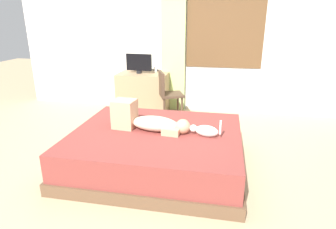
{
  "coord_description": "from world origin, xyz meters",
  "views": [
    {
      "loc": [
        0.75,
        -2.96,
        1.74
      ],
      "look_at": [
        0.12,
        0.26,
        0.6
      ],
      "focal_mm": 30.69,
      "sensor_mm": 36.0,
      "label": 1
    }
  ],
  "objects_px": {
    "cup": "(155,70)",
    "tv_monitor": "(139,63)",
    "desk": "(143,93)",
    "bed": "(157,149)",
    "cat": "(205,131)",
    "person_lying": "(147,120)",
    "chair_by_desk": "(167,92)"
  },
  "relations": [
    {
      "from": "cup",
      "to": "tv_monitor",
      "type": "bearing_deg",
      "value": -148.6
    },
    {
      "from": "desk",
      "to": "cup",
      "type": "distance_m",
      "value": 0.49
    },
    {
      "from": "bed",
      "to": "cat",
      "type": "distance_m",
      "value": 0.64
    },
    {
      "from": "person_lying",
      "to": "cup",
      "type": "distance_m",
      "value": 2.14
    },
    {
      "from": "desk",
      "to": "chair_by_desk",
      "type": "bearing_deg",
      "value": -34.45
    },
    {
      "from": "bed",
      "to": "person_lying",
      "type": "distance_m",
      "value": 0.37
    },
    {
      "from": "cat",
      "to": "desk",
      "type": "bearing_deg",
      "value": 122.77
    },
    {
      "from": "cup",
      "to": "chair_by_desk",
      "type": "distance_m",
      "value": 0.68
    },
    {
      "from": "cup",
      "to": "chair_by_desk",
      "type": "xyz_separation_m",
      "value": [
        0.33,
        -0.52,
        -0.28
      ]
    },
    {
      "from": "cat",
      "to": "chair_by_desk",
      "type": "height_order",
      "value": "chair_by_desk"
    },
    {
      "from": "bed",
      "to": "cat",
      "type": "bearing_deg",
      "value": -2.63
    },
    {
      "from": "cat",
      "to": "desk",
      "type": "height_order",
      "value": "desk"
    },
    {
      "from": "person_lying",
      "to": "tv_monitor",
      "type": "height_order",
      "value": "tv_monitor"
    },
    {
      "from": "bed",
      "to": "cat",
      "type": "xyz_separation_m",
      "value": [
        0.57,
        -0.03,
        0.3
      ]
    },
    {
      "from": "person_lying",
      "to": "cup",
      "type": "relative_size",
      "value": 10.17
    },
    {
      "from": "person_lying",
      "to": "cat",
      "type": "height_order",
      "value": "person_lying"
    },
    {
      "from": "bed",
      "to": "person_lying",
      "type": "relative_size",
      "value": 2.12
    },
    {
      "from": "cat",
      "to": "chair_by_desk",
      "type": "relative_size",
      "value": 0.41
    },
    {
      "from": "cat",
      "to": "chair_by_desk",
      "type": "xyz_separation_m",
      "value": [
        -0.76,
        1.64,
        -0.01
      ]
    },
    {
      "from": "bed",
      "to": "cup",
      "type": "xyz_separation_m",
      "value": [
        -0.52,
        2.14,
        0.56
      ]
    },
    {
      "from": "cat",
      "to": "bed",
      "type": "bearing_deg",
      "value": 177.37
    },
    {
      "from": "bed",
      "to": "desk",
      "type": "height_order",
      "value": "desk"
    },
    {
      "from": "desk",
      "to": "chair_by_desk",
      "type": "xyz_separation_m",
      "value": [
        0.53,
        -0.36,
        0.14
      ]
    },
    {
      "from": "bed",
      "to": "tv_monitor",
      "type": "distance_m",
      "value": 2.24
    },
    {
      "from": "person_lying",
      "to": "tv_monitor",
      "type": "relative_size",
      "value": 1.96
    },
    {
      "from": "person_lying",
      "to": "cup",
      "type": "xyz_separation_m",
      "value": [
        -0.4,
        2.09,
        0.22
      ]
    },
    {
      "from": "cat",
      "to": "cup",
      "type": "height_order",
      "value": "cup"
    },
    {
      "from": "bed",
      "to": "cup",
      "type": "relative_size",
      "value": 21.57
    },
    {
      "from": "person_lying",
      "to": "cat",
      "type": "distance_m",
      "value": 0.7
    },
    {
      "from": "bed",
      "to": "chair_by_desk",
      "type": "height_order",
      "value": "chair_by_desk"
    },
    {
      "from": "tv_monitor",
      "to": "cup",
      "type": "distance_m",
      "value": 0.34
    },
    {
      "from": "bed",
      "to": "tv_monitor",
      "type": "bearing_deg",
      "value": 111.68
    }
  ]
}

